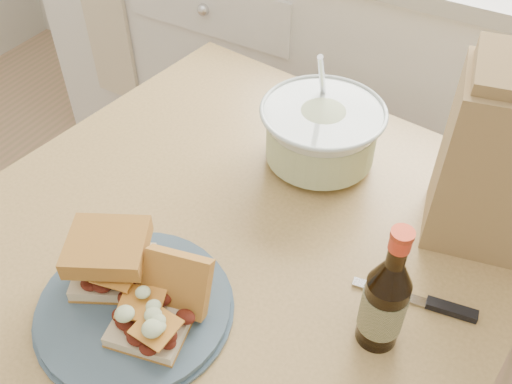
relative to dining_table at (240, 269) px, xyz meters
The scene contains 8 objects.
cabinet_run 1.00m from the dining_table, 92.17° to the left, with size 2.50×0.64×0.94m.
dining_table is the anchor object (origin of this frame).
plate 0.26m from the dining_table, 101.50° to the right, with size 0.29×0.29×0.02m, color #435A6C.
sandwich_left 0.28m from the dining_table, 117.75° to the right, with size 0.15×0.15×0.09m.
sandwich_right 0.28m from the dining_table, 88.64° to the right, with size 0.13×0.17×0.09m.
coleslaw_bowl 0.29m from the dining_table, 80.54° to the left, with size 0.24×0.24×0.23m.
beer_bottle 0.36m from the dining_table, 15.28° to the right, with size 0.06×0.06×0.23m.
knife 0.37m from the dining_table, ahead, with size 0.19×0.05×0.01m.
Camera 1 is at (0.40, 0.15, 1.50)m, focal length 40.00 mm.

